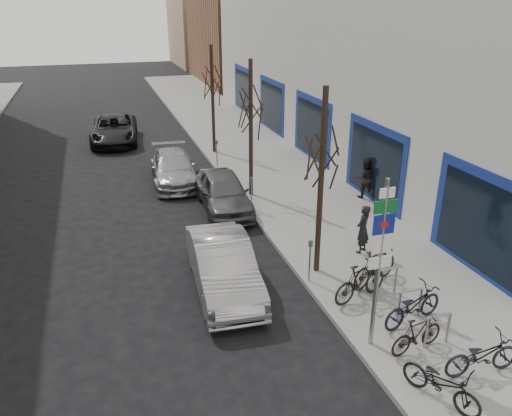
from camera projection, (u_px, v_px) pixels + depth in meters
ground at (273, 370)px, 10.96m from camera, size 120.00×120.00×0.00m
sidewalk_east at (294, 191)px, 20.97m from camera, size 5.00×70.00×0.15m
commercial_building at (465, 48)px, 27.84m from camera, size 20.00×32.00×10.00m
brick_building_far at (262, 38)px, 48.18m from camera, size 12.00×14.00×8.00m
tan_building_far at (227, 26)px, 61.30m from camera, size 13.00×12.00×9.00m
highway_sign_pole at (380, 255)px, 10.67m from camera, size 0.55×0.10×4.20m
bike_rack at (410, 301)px, 12.29m from camera, size 0.66×2.26×0.83m
tree_near at (323, 139)px, 13.17m from camera, size 1.80×1.80×5.50m
tree_mid at (251, 97)px, 18.88m from camera, size 1.80×1.80×5.50m
tree_far at (212, 74)px, 24.59m from camera, size 1.80×1.80×5.50m
meter_front at (310, 257)px, 13.84m from camera, size 0.10×0.08×1.27m
meter_mid at (251, 190)px, 18.67m from camera, size 0.10×0.08×1.27m
meter_back at (217, 151)px, 23.50m from camera, size 0.10×0.08×1.27m
bike_near_left at (442, 380)px, 9.73m from camera, size 1.16×1.73×1.02m
bike_near_right at (417, 334)px, 11.17m from camera, size 1.54×0.70×0.90m
bike_mid_curb at (413, 303)px, 12.10m from camera, size 1.93×0.99×1.13m
bike_mid_inner at (361, 281)px, 13.07m from camera, size 1.89×1.03×1.10m
bike_far_curb at (483, 352)px, 10.46m from camera, size 1.77×0.63×1.06m
bike_far_inner at (375, 266)px, 13.79m from camera, size 1.92×1.23×1.12m
parked_car_front at (223, 266)px, 13.73m from camera, size 1.81×4.55×1.47m
parked_car_mid at (224, 192)px, 18.98m from camera, size 1.95×4.37×1.46m
parked_car_back at (174, 168)px, 21.91m from camera, size 2.16×4.69×1.33m
lane_car at (114, 129)px, 28.13m from camera, size 2.92×5.49×1.47m
pedestrian_near at (363, 229)px, 15.45m from camera, size 0.69×0.64×1.57m
pedestrian_far at (364, 177)px, 19.80m from camera, size 0.70×0.56×1.66m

